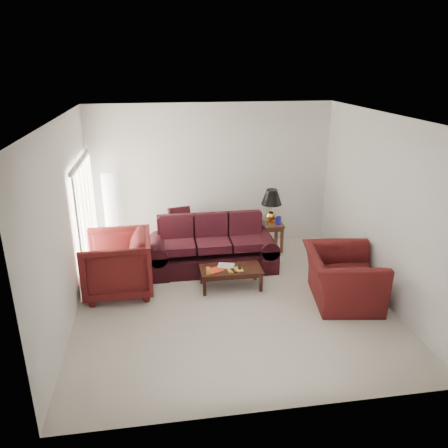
% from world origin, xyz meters
% --- Properties ---
extents(floor, '(5.00, 5.00, 0.00)m').
position_xyz_m(floor, '(0.00, 0.00, 0.00)').
color(floor, beige).
rests_on(floor, ground).
extents(blinds, '(0.10, 2.00, 2.16)m').
position_xyz_m(blinds, '(-2.42, 1.30, 1.08)').
color(blinds, silver).
rests_on(blinds, ground).
extents(sofa, '(2.39, 1.04, 0.98)m').
position_xyz_m(sofa, '(-0.16, 1.26, 0.49)').
color(sofa, black).
rests_on(sofa, ground).
extents(throw_pillow, '(0.48, 0.32, 0.46)m').
position_xyz_m(throw_pillow, '(-0.72, 2.12, 0.76)').
color(throw_pillow, black).
rests_on(throw_pillow, sofa).
extents(end_table, '(0.55, 0.55, 0.59)m').
position_xyz_m(end_table, '(1.14, 2.00, 0.29)').
color(end_table, '#4C2A1A').
rests_on(end_table, ground).
extents(table_lamp, '(0.45, 0.45, 0.71)m').
position_xyz_m(table_lamp, '(1.18, 2.04, 0.94)').
color(table_lamp, gold).
rests_on(table_lamp, end_table).
extents(clock, '(0.14, 0.07, 0.14)m').
position_xyz_m(clock, '(0.96, 1.86, 0.66)').
color(clock, silver).
rests_on(clock, end_table).
extents(blue_canister, '(0.13, 0.13, 0.17)m').
position_xyz_m(blue_canister, '(1.30, 1.87, 0.67)').
color(blue_canister, '#1C189E').
rests_on(blue_canister, end_table).
extents(picture_frame, '(0.19, 0.21, 0.05)m').
position_xyz_m(picture_frame, '(1.00, 2.24, 0.67)').
color(picture_frame, silver).
rests_on(picture_frame, end_table).
extents(floor_lamp, '(0.29, 0.29, 1.73)m').
position_xyz_m(floor_lamp, '(-2.09, 2.20, 0.87)').
color(floor_lamp, silver).
rests_on(floor_lamp, ground).
extents(armchair_left, '(1.18, 1.15, 1.05)m').
position_xyz_m(armchair_left, '(-1.87, 0.60, 0.52)').
color(armchair_left, '#491111').
rests_on(armchair_left, ground).
extents(armchair_right, '(1.33, 1.47, 0.85)m').
position_xyz_m(armchair_right, '(1.79, -0.27, 0.43)').
color(armchair_right, '#471010').
rests_on(armchair_right, ground).
extents(coffee_table, '(1.18, 0.85, 0.37)m').
position_xyz_m(coffee_table, '(0.06, 0.45, 0.19)').
color(coffee_table, black).
rests_on(coffee_table, ground).
extents(magazine_red, '(0.33, 0.29, 0.02)m').
position_xyz_m(magazine_red, '(-0.23, 0.39, 0.38)').
color(magazine_red, '#B02B11').
rests_on(magazine_red, coffee_table).
extents(magazine_white, '(0.33, 0.29, 0.02)m').
position_xyz_m(magazine_white, '(-0.01, 0.54, 0.38)').
color(magazine_white, silver).
rests_on(magazine_white, coffee_table).
extents(magazine_orange, '(0.27, 0.21, 0.01)m').
position_xyz_m(magazine_orange, '(0.12, 0.36, 0.38)').
color(magazine_orange, '#B98815').
rests_on(magazine_orange, coffee_table).
extents(remote_a, '(0.09, 0.17, 0.02)m').
position_xyz_m(remote_a, '(0.08, 0.29, 0.40)').
color(remote_a, black).
rests_on(remote_a, coffee_table).
extents(remote_b, '(0.06, 0.18, 0.02)m').
position_xyz_m(remote_b, '(0.21, 0.43, 0.40)').
color(remote_b, black).
rests_on(remote_b, coffee_table).
extents(yellow_glass, '(0.07, 0.07, 0.12)m').
position_xyz_m(yellow_glass, '(-0.36, 0.28, 0.43)').
color(yellow_glass, gold).
rests_on(yellow_glass, coffee_table).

